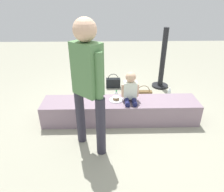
{
  "coord_description": "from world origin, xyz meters",
  "views": [
    {
      "loc": [
        -0.21,
        -2.88,
        1.94
      ],
      "look_at": [
        -0.15,
        -0.31,
        0.61
      ],
      "focal_mm": 32.78,
      "sensor_mm": 36.0,
      "label": 1
    }
  ],
  "objects_px": {
    "adult_standing": "(88,78)",
    "handbag_brown_canvas": "(143,95)",
    "gift_bag": "(95,90)",
    "water_bottle_far_side": "(116,96)",
    "water_bottle_near_gift": "(169,93)",
    "cake_plate": "(116,99)",
    "party_cup_red": "(74,104)",
    "child_seated": "(130,89)",
    "handbag_black_leather": "(113,83)"
  },
  "relations": [
    {
      "from": "adult_standing",
      "to": "handbag_brown_canvas",
      "type": "distance_m",
      "value": 1.86
    },
    {
      "from": "gift_bag",
      "to": "water_bottle_far_side",
      "type": "bearing_deg",
      "value": -20.0
    },
    {
      "from": "gift_bag",
      "to": "water_bottle_near_gift",
      "type": "distance_m",
      "value": 1.5
    },
    {
      "from": "cake_plate",
      "to": "gift_bag",
      "type": "height_order",
      "value": "cake_plate"
    },
    {
      "from": "water_bottle_far_side",
      "to": "adult_standing",
      "type": "bearing_deg",
      "value": -107.28
    },
    {
      "from": "party_cup_red",
      "to": "child_seated",
      "type": "bearing_deg",
      "value": -24.03
    },
    {
      "from": "water_bottle_near_gift",
      "to": "handbag_black_leather",
      "type": "relative_size",
      "value": 0.71
    },
    {
      "from": "child_seated",
      "to": "handbag_black_leather",
      "type": "distance_m",
      "value": 1.4
    },
    {
      "from": "water_bottle_far_side",
      "to": "handbag_brown_canvas",
      "type": "height_order",
      "value": "handbag_brown_canvas"
    },
    {
      "from": "party_cup_red",
      "to": "handbag_black_leather",
      "type": "distance_m",
      "value": 1.15
    },
    {
      "from": "adult_standing",
      "to": "water_bottle_far_side",
      "type": "xyz_separation_m",
      "value": [
        0.41,
        1.3,
        -0.92
      ]
    },
    {
      "from": "water_bottle_far_side",
      "to": "water_bottle_near_gift",
      "type": "bearing_deg",
      "value": 4.97
    },
    {
      "from": "party_cup_red",
      "to": "handbag_brown_canvas",
      "type": "distance_m",
      "value": 1.34
    },
    {
      "from": "gift_bag",
      "to": "handbag_black_leather",
      "type": "xyz_separation_m",
      "value": [
        0.39,
        0.49,
        -0.06
      ]
    },
    {
      "from": "gift_bag",
      "to": "handbag_black_leather",
      "type": "relative_size",
      "value": 1.19
    },
    {
      "from": "cake_plate",
      "to": "water_bottle_near_gift",
      "type": "distance_m",
      "value": 1.35
    },
    {
      "from": "child_seated",
      "to": "handbag_brown_canvas",
      "type": "distance_m",
      "value": 0.89
    },
    {
      "from": "handbag_black_leather",
      "to": "handbag_brown_canvas",
      "type": "distance_m",
      "value": 0.85
    },
    {
      "from": "water_bottle_near_gift",
      "to": "handbag_black_leather",
      "type": "height_order",
      "value": "handbag_black_leather"
    },
    {
      "from": "cake_plate",
      "to": "water_bottle_near_gift",
      "type": "bearing_deg",
      "value": 33.59
    },
    {
      "from": "gift_bag",
      "to": "handbag_black_leather",
      "type": "distance_m",
      "value": 0.62
    },
    {
      "from": "party_cup_red",
      "to": "gift_bag",
      "type": "bearing_deg",
      "value": 46.17
    },
    {
      "from": "gift_bag",
      "to": "party_cup_red",
      "type": "xyz_separation_m",
      "value": [
        -0.36,
        -0.38,
        -0.11
      ]
    },
    {
      "from": "handbag_brown_canvas",
      "to": "adult_standing",
      "type": "bearing_deg",
      "value": -125.42
    },
    {
      "from": "child_seated",
      "to": "handbag_brown_canvas",
      "type": "height_order",
      "value": "child_seated"
    },
    {
      "from": "party_cup_red",
      "to": "handbag_black_leather",
      "type": "height_order",
      "value": "handbag_black_leather"
    },
    {
      "from": "handbag_black_leather",
      "to": "water_bottle_far_side",
      "type": "bearing_deg",
      "value": -86.31
    },
    {
      "from": "cake_plate",
      "to": "gift_bag",
      "type": "relative_size",
      "value": 0.59
    },
    {
      "from": "adult_standing",
      "to": "party_cup_red",
      "type": "height_order",
      "value": "adult_standing"
    },
    {
      "from": "gift_bag",
      "to": "water_bottle_near_gift",
      "type": "height_order",
      "value": "gift_bag"
    },
    {
      "from": "adult_standing",
      "to": "water_bottle_far_side",
      "type": "height_order",
      "value": "adult_standing"
    },
    {
      "from": "cake_plate",
      "to": "party_cup_red",
      "type": "distance_m",
      "value": 0.92
    },
    {
      "from": "water_bottle_near_gift",
      "to": "water_bottle_far_side",
      "type": "relative_size",
      "value": 0.99
    },
    {
      "from": "party_cup_red",
      "to": "handbag_black_leather",
      "type": "xyz_separation_m",
      "value": [
        0.75,
        0.86,
        0.05
      ]
    },
    {
      "from": "child_seated",
      "to": "water_bottle_near_gift",
      "type": "height_order",
      "value": "child_seated"
    },
    {
      "from": "water_bottle_near_gift",
      "to": "child_seated",
      "type": "bearing_deg",
      "value": -139.44
    },
    {
      "from": "handbag_brown_canvas",
      "to": "handbag_black_leather",
      "type": "bearing_deg",
      "value": 132.46
    },
    {
      "from": "party_cup_red",
      "to": "handbag_brown_canvas",
      "type": "xyz_separation_m",
      "value": [
        1.32,
        0.24,
        0.05
      ]
    },
    {
      "from": "gift_bag",
      "to": "handbag_brown_canvas",
      "type": "distance_m",
      "value": 0.97
    },
    {
      "from": "water_bottle_near_gift",
      "to": "party_cup_red",
      "type": "relative_size",
      "value": 1.97
    },
    {
      "from": "child_seated",
      "to": "handbag_black_leather",
      "type": "bearing_deg",
      "value": 99.99
    },
    {
      "from": "adult_standing",
      "to": "child_seated",
      "type": "bearing_deg",
      "value": 47.35
    },
    {
      "from": "water_bottle_near_gift",
      "to": "water_bottle_far_side",
      "type": "distance_m",
      "value": 1.07
    },
    {
      "from": "adult_standing",
      "to": "cake_plate",
      "type": "xyz_separation_m",
      "value": [
        0.37,
        0.66,
        -0.65
      ]
    },
    {
      "from": "child_seated",
      "to": "handbag_brown_canvas",
      "type": "bearing_deg",
      "value": 62.95
    },
    {
      "from": "gift_bag",
      "to": "handbag_brown_canvas",
      "type": "bearing_deg",
      "value": -8.37
    },
    {
      "from": "water_bottle_near_gift",
      "to": "handbag_black_leather",
      "type": "distance_m",
      "value": 1.24
    },
    {
      "from": "handbag_black_leather",
      "to": "water_bottle_near_gift",
      "type": "bearing_deg",
      "value": -26.3
    },
    {
      "from": "adult_standing",
      "to": "water_bottle_near_gift",
      "type": "distance_m",
      "value": 2.23
    },
    {
      "from": "child_seated",
      "to": "handbag_black_leather",
      "type": "height_order",
      "value": "child_seated"
    }
  ]
}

